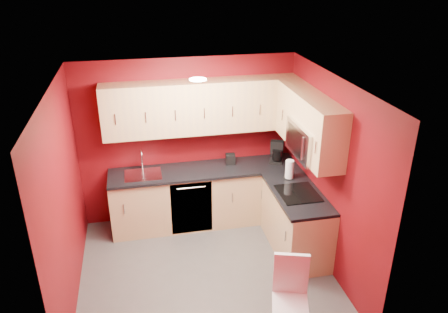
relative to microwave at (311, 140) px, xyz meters
name	(u,v)px	position (x,y,z in m)	size (l,w,h in m)	color
floor	(206,272)	(-1.39, -0.20, -1.66)	(3.20, 3.20, 0.00)	#464441
ceiling	(202,85)	(-1.39, -0.20, 0.84)	(3.20, 3.20, 0.00)	white
wall_back	(188,141)	(-1.39, 1.30, -0.41)	(3.20, 3.20, 0.00)	#640911
wall_front	(232,267)	(-1.39, -1.70, -0.41)	(3.20, 3.20, 0.00)	#640911
wall_left	(64,202)	(-2.99, -0.20, -0.41)	(3.00, 3.00, 0.00)	#640911
wall_right	(330,175)	(0.21, -0.20, -0.41)	(3.00, 3.00, 0.00)	#640911
base_cabinets_back	(205,197)	(-1.19, 1.00, -1.22)	(2.80, 0.60, 0.87)	tan
base_cabinets_right	(296,222)	(-0.09, 0.05, -1.22)	(0.60, 1.30, 0.87)	tan
countertop_back	(205,170)	(-1.19, 0.99, -0.77)	(2.80, 0.63, 0.04)	black
countertop_right	(297,194)	(-0.11, 0.04, -0.77)	(0.63, 1.27, 0.04)	black
upper_cabinets_back	(202,107)	(-1.19, 1.13, 0.17)	(2.80, 0.35, 0.75)	tan
upper_cabinets_right	(307,117)	(0.03, 0.24, 0.23)	(0.35, 1.55, 0.75)	tan
microwave	(311,140)	(0.00, 0.00, 0.00)	(0.42, 0.76, 0.42)	silver
cooktop	(298,193)	(-0.11, 0.00, -0.74)	(0.50, 0.55, 0.01)	black
sink	(143,172)	(-2.09, 1.00, -0.72)	(0.52, 0.42, 0.35)	silver
dishwasher_front	(192,208)	(-1.44, 0.71, -1.22)	(0.60, 0.02, 0.82)	black
downlight	(198,79)	(-1.39, 0.10, 0.82)	(0.20, 0.20, 0.01)	white
coffee_maker	(276,152)	(-0.09, 1.00, -0.59)	(0.19, 0.26, 0.32)	black
napkin_holder	(230,159)	(-0.78, 1.09, -0.68)	(0.14, 0.14, 0.15)	black
paper_towel	(289,169)	(-0.08, 0.45, -0.61)	(0.16, 0.16, 0.27)	silver
dining_chair	(290,300)	(-0.69, -1.40, -1.20)	(0.37, 0.39, 0.93)	white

